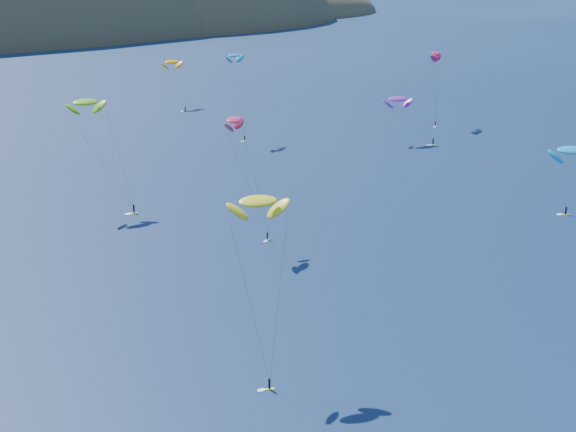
% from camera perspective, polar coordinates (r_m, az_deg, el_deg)
% --- Properties ---
extents(kitesurfer_2, '(8.63, 10.79, 25.26)m').
position_cam_1_polar(kitesurfer_2, '(103.82, -2.15, 1.04)').
color(kitesurfer_2, '#D9FF1C').
rests_on(kitesurfer_2, ground).
extents(kitesurfer_3, '(9.96, 13.36, 25.31)m').
position_cam_1_polar(kitesurfer_3, '(177.98, -14.19, 7.84)').
color(kitesurfer_3, '#D9FF1C').
rests_on(kitesurfer_3, ground).
extents(kitesurfer_4, '(7.82, 8.31, 26.52)m').
position_cam_1_polar(kitesurfer_4, '(238.47, -3.83, 11.31)').
color(kitesurfer_4, '#D9FF1C').
rests_on(kitesurfer_4, ground).
extents(kitesurfer_5, '(11.81, 9.86, 15.17)m').
position_cam_1_polar(kitesurfer_5, '(185.34, 19.53, 4.43)').
color(kitesurfer_5, '#D9FF1C').
rests_on(kitesurfer_5, ground).
extents(kitesurfer_6, '(11.13, 13.62, 15.11)m').
position_cam_1_polar(kitesurfer_6, '(237.19, 7.85, 8.25)').
color(kitesurfer_6, '#D9FF1C').
rests_on(kitesurfer_6, ground).
extents(kitesurfer_8, '(8.94, 9.30, 24.62)m').
position_cam_1_polar(kitesurfer_8, '(264.29, 10.46, 11.28)').
color(kitesurfer_8, '#D9FF1C').
rests_on(kitesurfer_8, ground).
extents(kitesurfer_9, '(8.71, 8.00, 25.46)m').
position_cam_1_polar(kitesurfer_9, '(151.52, -3.88, 6.80)').
color(kitesurfer_9, '#D9FF1C').
rests_on(kitesurfer_9, ground).
extents(kitesurfer_11, '(8.18, 13.92, 17.98)m').
position_cam_1_polar(kitesurfer_11, '(293.49, -8.26, 10.79)').
color(kitesurfer_11, '#D9FF1C').
rests_on(kitesurfer_11, ground).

